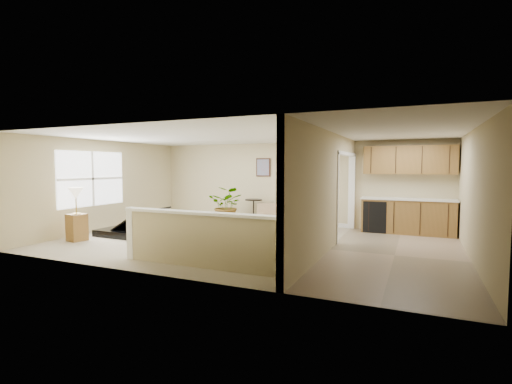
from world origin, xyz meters
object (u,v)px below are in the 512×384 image
at_px(loveseat, 283,215).
at_px(palm_plant, 227,206).
at_px(small_plant, 324,223).
at_px(piano, 139,209).
at_px(accent_table, 254,208).
at_px(lamp_stand, 77,218).
at_px(piano_bench, 202,230).

height_order(loveseat, palm_plant, palm_plant).
bearing_deg(small_plant, piano, -153.70).
distance_m(accent_table, lamp_stand, 4.97).
bearing_deg(loveseat, lamp_stand, -157.82).
height_order(piano, accent_table, piano).
height_order(piano, lamp_stand, piano).
bearing_deg(loveseat, accent_table, 149.43).
bearing_deg(loveseat, palm_plant, 166.75).
relative_size(loveseat, palm_plant, 1.60).
distance_m(piano, lamp_stand, 1.54).
bearing_deg(loveseat, small_plant, -42.38).
distance_m(piano_bench, lamp_stand, 3.00).
bearing_deg(palm_plant, piano_bench, -76.29).
relative_size(loveseat, accent_table, 2.45).
relative_size(piano_bench, accent_table, 1.02).
bearing_deg(palm_plant, accent_table, 32.93).
bearing_deg(piano_bench, palm_plant, 103.71).
relative_size(piano, small_plant, 3.63).
distance_m(palm_plant, lamp_stand, 4.23).
height_order(palm_plant, lamp_stand, lamp_stand).
bearing_deg(piano_bench, lamp_stand, -155.26).
relative_size(piano, loveseat, 1.10).
distance_m(piano_bench, loveseat, 2.96).
bearing_deg(small_plant, accent_table, 166.64).
height_order(loveseat, small_plant, loveseat).
relative_size(piano, palm_plant, 1.76).
xyz_separation_m(piano_bench, loveseat, (1.12, 2.74, 0.07)).
bearing_deg(palm_plant, loveseat, 10.73).
bearing_deg(piano_bench, accent_table, 88.12).
bearing_deg(small_plant, piano_bench, -136.70).
bearing_deg(loveseat, piano, -163.78).
bearing_deg(loveseat, piano_bench, -136.22).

